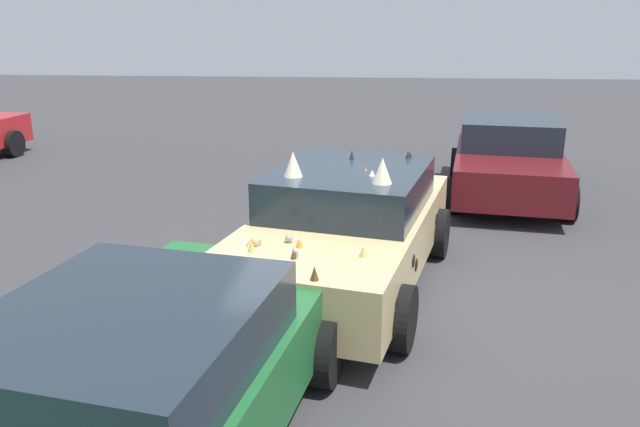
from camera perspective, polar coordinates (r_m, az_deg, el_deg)
ground_plane at (r=7.68m, az=2.24°, el=-6.49°), size 60.00×60.00×0.00m
art_car_decorated at (r=7.46m, az=2.39°, el=-1.26°), size 4.63×2.80×1.68m
parked_sedan_row_back_center at (r=4.61m, az=-15.75°, el=-14.73°), size 4.59×2.61×1.34m
parked_sedan_behind_right at (r=11.94m, az=16.70°, el=4.91°), size 4.47×2.54×1.40m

